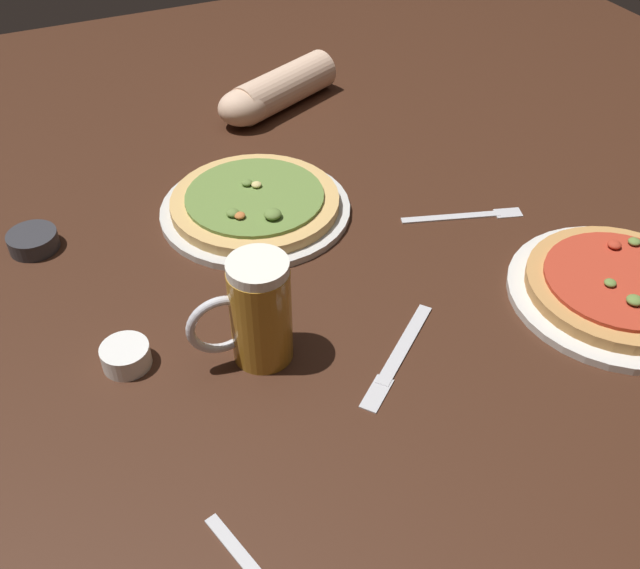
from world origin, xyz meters
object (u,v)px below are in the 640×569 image
object	(u,v)px
beer_mug_dark	(257,312)
ramekin_butter	(126,356)
pizza_plate_far	(255,205)
ramekin_sauce	(33,241)
diner_arm	(273,92)
fork_left	(465,215)
knife_right	(398,355)
pizza_plate_near	(619,288)

from	to	relation	value
beer_mug_dark	ramekin_butter	distance (m)	0.18
pizza_plate_far	beer_mug_dark	size ratio (longest dim) A/B	2.03
beer_mug_dark	ramekin_sauce	world-z (taller)	beer_mug_dark
pizza_plate_far	diner_arm	world-z (taller)	diner_arm
diner_arm	beer_mug_dark	bearing A→B (deg)	-113.37
beer_mug_dark	fork_left	bearing A→B (deg)	19.92
ramekin_sauce	fork_left	distance (m)	0.69
beer_mug_dark	ramekin_butter	world-z (taller)	beer_mug_dark
ramekin_butter	knife_right	bearing A→B (deg)	-22.34
ramekin_butter	beer_mug_dark	bearing A→B (deg)	-18.75
fork_left	knife_right	bearing A→B (deg)	-137.84
beer_mug_dark	diner_arm	bearing A→B (deg)	66.63
pizza_plate_far	ramekin_butter	bearing A→B (deg)	-137.45
ramekin_butter	knife_right	distance (m)	0.36
pizza_plate_near	ramekin_sauce	distance (m)	0.88
ramekin_sauce	ramekin_butter	xyz separation A→B (m)	(0.07, -0.31, 0.00)
ramekin_butter	fork_left	distance (m)	0.59
pizza_plate_near	knife_right	size ratio (longest dim) A/B	1.78
beer_mug_dark	diner_arm	xyz separation A→B (m)	(0.27, 0.63, -0.04)
pizza_plate_near	ramekin_butter	size ratio (longest dim) A/B	4.87
pizza_plate_near	diner_arm	xyz separation A→B (m)	(-0.24, 0.74, 0.02)
beer_mug_dark	pizza_plate_near	bearing A→B (deg)	-11.78
beer_mug_dark	fork_left	distance (m)	0.45
ramekin_sauce	knife_right	size ratio (longest dim) A/B	0.44
knife_right	diner_arm	bearing A→B (deg)	81.36
pizza_plate_near	knife_right	world-z (taller)	pizza_plate_near
ramekin_sauce	ramekin_butter	bearing A→B (deg)	-76.49
diner_arm	pizza_plate_far	bearing A→B (deg)	-116.64
ramekin_sauce	fork_left	world-z (taller)	ramekin_sauce
diner_arm	knife_right	bearing A→B (deg)	-98.64
pizza_plate_near	ramekin_butter	world-z (taller)	pizza_plate_near
ramekin_butter	fork_left	size ratio (longest dim) A/B	0.32
ramekin_sauce	ramekin_butter	distance (m)	0.31
pizza_plate_far	ramekin_sauce	xyz separation A→B (m)	(-0.35, 0.05, -0.00)
pizza_plate_near	fork_left	xyz separation A→B (m)	(-0.09, 0.26, -0.01)
ramekin_butter	knife_right	world-z (taller)	ramekin_butter
diner_arm	fork_left	bearing A→B (deg)	-72.81
beer_mug_dark	ramekin_butter	bearing A→B (deg)	161.25
fork_left	diner_arm	distance (m)	0.50
ramekin_sauce	diner_arm	distance (m)	0.58
pizza_plate_far	knife_right	world-z (taller)	pizza_plate_far
knife_right	ramekin_butter	bearing A→B (deg)	157.66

